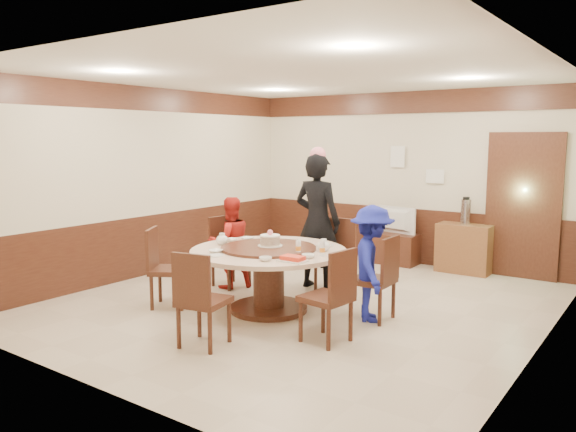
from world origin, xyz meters
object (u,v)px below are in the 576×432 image
Objects in this scene: banquet_table at (269,267)px; thermos at (466,212)px; shrimp_platter at (293,259)px; person_blue at (372,263)px; birthday_cake at (270,240)px; television at (393,220)px; side_cabinet at (464,248)px; tv_stand at (392,248)px; person_red at (230,243)px; person_standing at (317,222)px.

banquet_table is 3.54m from thermos.
person_blue is at bearing 55.41° from shrimp_platter.
birthday_cake is 0.39× the size of television.
birthday_cake is 0.36× the size of side_cabinet.
birthday_cake is 0.34× the size of tv_stand.
person_red reaches higher than shrimp_platter.
person_red is 2.97m from tv_stand.
television is at bearing 88.28° from banquet_table.
person_standing reaches higher than banquet_table.
tv_stand is (0.10, 3.20, -0.60)m from birthday_cake.
person_standing is 6.33× the size of birthday_cake.
person_standing is at bearing 94.19° from banquet_table.
banquet_table is at bearing -111.33° from thermos.
person_red is 0.96× the size of person_blue.
tv_stand is (-1.06, 2.86, -0.41)m from person_blue.
birthday_cake is at bearing 99.04° from banquet_table.
side_cabinet reaches higher than tv_stand.
thermos reaches higher than banquet_table.
person_blue is 0.96m from shrimp_platter.
tv_stand is at bearing -178.54° from side_cabinet.
thermos is (0.66, 3.67, 0.16)m from shrimp_platter.
birthday_cake reaches higher than shrimp_platter.
person_standing is at bearing -123.66° from side_cabinet.
person_standing is 6.16× the size of shrimp_platter.
thermos is (1.29, 3.23, 0.09)m from birthday_cake.
person_blue is (1.25, -0.83, -0.27)m from person_standing.
person_standing reaches higher than thermos.
person_red reaches higher than side_cabinet.
tv_stand is (1.17, 2.71, -0.38)m from person_red.
thermos is at bearing 1.45° from tv_stand.
person_standing reaches higher than tv_stand.
side_cabinet is at bearing -168.63° from television.
person_standing is 1.77m from shrimp_platter.
person_blue is at bearing -92.32° from side_cabinet.
person_blue reaches higher than shrimp_platter.
person_standing is at bearing 94.64° from television.
television is at bearing 98.21° from shrimp_platter.
person_blue is 1.74× the size of television.
banquet_table is 3.52m from side_cabinet.
shrimp_platter is at bearing 108.12° from television.
birthday_cake is at bearing 94.42° from person_red.
banquet_table is 6.32× the size of birthday_cake.
person_blue is 3.05m from television.
birthday_cake is 0.77m from shrimp_platter.
tv_stand is at bearing -0.00° from television.
person_red is at bearing -130.65° from side_cabinet.
thermos is (0.00, 0.00, 0.56)m from side_cabinet.
side_cabinet is (0.66, 3.67, -0.40)m from shrimp_platter.
thermos is (0.12, 2.89, 0.28)m from person_blue.
shrimp_platter is 3.68m from television.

